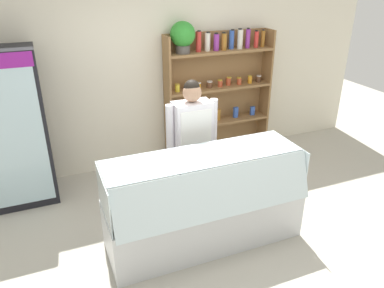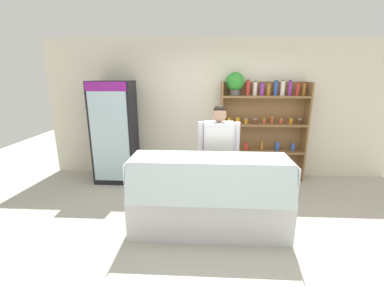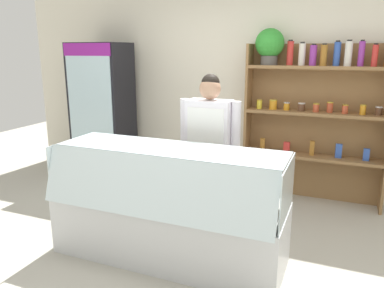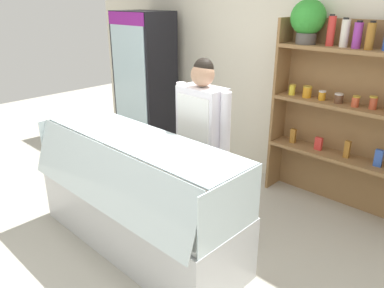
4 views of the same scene
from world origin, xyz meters
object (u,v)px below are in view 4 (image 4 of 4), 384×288
Objects in this scene: shelving_unit at (346,91)px; deli_display_case at (138,213)px; shop_clerk at (202,131)px; drinks_fridge at (145,83)px.

shelving_unit reaches higher than deli_display_case.
shelving_unit reaches higher than shop_clerk.
shop_clerk is (1.92, -0.92, -0.02)m from drinks_fridge.
deli_display_case is 1.28× the size of shop_clerk.
shelving_unit is at bearing 63.47° from deli_display_case.
drinks_fridge is at bearing 154.37° from shop_clerk.
shelving_unit is 2.28m from deli_display_case.
shop_clerk is at bearing -25.63° from drinks_fridge.
drinks_fridge is at bearing -174.13° from shelving_unit.
drinks_fridge reaches higher than shop_clerk.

